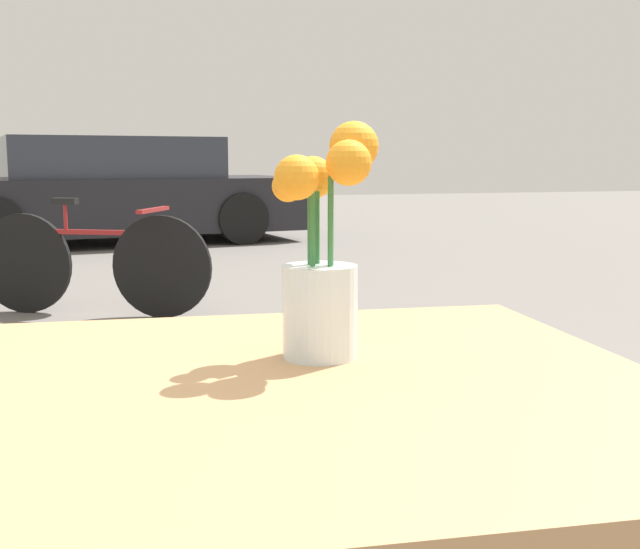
{
  "coord_description": "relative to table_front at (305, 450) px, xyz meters",
  "views": [
    {
      "loc": [
        -0.26,
        -0.95,
        0.99
      ],
      "look_at": [
        0.05,
        0.11,
        0.83
      ],
      "focal_mm": 45.0,
      "sensor_mm": 36.0,
      "label": 1
    }
  ],
  "objects": [
    {
      "name": "table_front",
      "position": [
        0.0,
        0.0,
        0.0
      ],
      "size": [
        0.99,
        0.96,
        0.71
      ],
      "color": "tan",
      "rests_on": "ground_plane"
    },
    {
      "name": "flower_vase",
      "position": [
        0.05,
        0.1,
        0.22
      ],
      "size": [
        0.15,
        0.15,
        0.33
      ],
      "color": "silver",
      "rests_on": "table_front"
    },
    {
      "name": "bicycle",
      "position": [
        -0.21,
        4.28,
        -0.28
      ],
      "size": [
        1.42,
        0.77,
        0.74
      ],
      "color": "black",
      "rests_on": "ground_plane"
    },
    {
      "name": "parked_car",
      "position": [
        0.09,
        8.88,
        -0.03
      ],
      "size": [
        4.5,
        2.39,
        1.23
      ],
      "color": "black",
      "rests_on": "ground_plane"
    }
  ]
}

